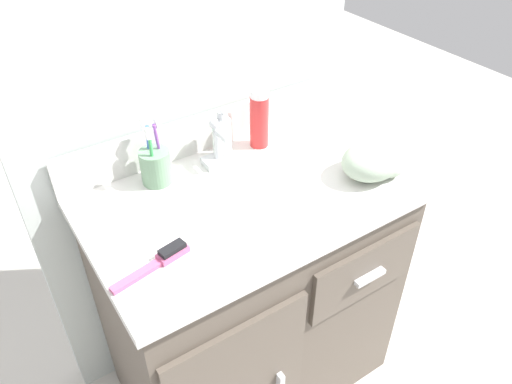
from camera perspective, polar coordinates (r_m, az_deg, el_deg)
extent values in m
plane|color=beige|center=(1.93, -0.46, -19.70)|extent=(6.00, 6.00, 0.00)
cube|color=silver|center=(1.42, -7.94, 15.55)|extent=(1.05, 0.08, 2.20)
cube|color=brown|center=(1.61, -0.53, -12.12)|extent=(0.84, 0.49, 0.79)
cube|color=brown|center=(1.42, 12.41, -9.03)|extent=(0.37, 0.02, 0.19)
cube|color=silver|center=(1.49, 2.81, -21.10)|extent=(0.02, 0.02, 0.09)
cube|color=silver|center=(1.41, 12.91, -9.46)|extent=(0.10, 0.02, 0.01)
cube|color=silver|center=(1.33, -0.63, -0.61)|extent=(0.87, 0.53, 0.03)
ellipsoid|color=beige|center=(1.37, -0.61, -2.85)|extent=(0.36, 0.27, 0.17)
cylinder|color=silver|center=(1.42, -0.59, -5.27)|extent=(0.03, 0.03, 0.01)
cube|color=silver|center=(1.47, -6.15, 6.79)|extent=(0.87, 0.02, 0.11)
cube|color=silver|center=(1.43, -4.30, 3.65)|extent=(0.09, 0.06, 0.02)
cylinder|color=silver|center=(1.40, -4.40, 5.43)|extent=(0.02, 0.02, 0.08)
cylinder|color=silver|center=(1.35, -3.85, 6.39)|extent=(0.02, 0.06, 0.02)
sphere|color=silver|center=(1.38, -4.77, 7.78)|extent=(0.03, 0.03, 0.03)
cylinder|color=gray|center=(1.36, -11.39, 2.85)|extent=(0.08, 0.08, 0.10)
cylinder|color=purple|center=(1.35, -10.99, 4.67)|extent=(0.02, 0.01, 0.16)
cube|color=white|center=(1.31, -11.22, 7.80)|extent=(0.01, 0.02, 0.03)
cylinder|color=blue|center=(1.35, -12.11, 4.61)|extent=(0.01, 0.03, 0.16)
cube|color=white|center=(1.32, -12.78, 7.68)|extent=(0.01, 0.02, 0.03)
cylinder|color=green|center=(1.32, -11.77, 3.70)|extent=(0.02, 0.02, 0.16)
cube|color=white|center=(1.27, -12.27, 6.53)|extent=(0.01, 0.02, 0.03)
cylinder|color=silver|center=(1.43, -3.88, 6.05)|extent=(0.05, 0.05, 0.12)
cylinder|color=silver|center=(1.39, -4.01, 8.68)|extent=(0.02, 0.02, 0.03)
cylinder|color=silver|center=(1.37, -3.72, 8.94)|extent=(0.01, 0.03, 0.01)
cylinder|color=red|center=(1.47, 0.37, 8.05)|extent=(0.05, 0.05, 0.16)
cylinder|color=white|center=(1.43, 0.38, 11.20)|extent=(0.05, 0.05, 0.02)
cube|color=#C1517F|center=(1.12, -13.54, -9.36)|extent=(0.12, 0.04, 0.01)
cube|color=#C1517F|center=(1.15, -9.49, -6.90)|extent=(0.08, 0.05, 0.02)
cube|color=black|center=(1.14, -9.56, -6.40)|extent=(0.07, 0.04, 0.01)
ellipsoid|color=#A8BCA3|center=(1.39, 13.12, 3.53)|extent=(0.18, 0.14, 0.10)
ellipsoid|color=#B0C6AB|center=(1.41, 14.72, 3.19)|extent=(0.11, 0.10, 0.07)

